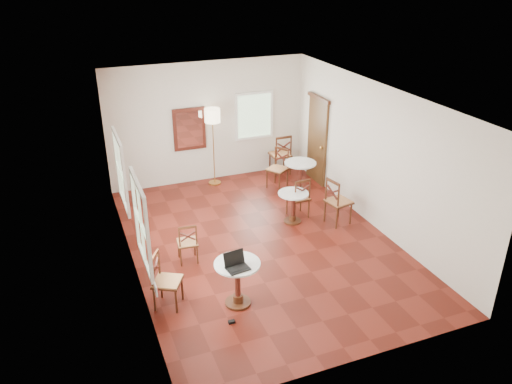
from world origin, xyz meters
The scene contains 17 objects.
ground centered at (0.00, 0.00, 0.00)m, with size 7.00×7.00×0.00m, color #601910.
room_shell centered at (-0.06, 0.27, 1.89)m, with size 5.02×7.02×3.01m.
cafe_table_near centered at (-1.09, -1.66, 0.49)m, with size 0.75×0.75×0.79m.
cafe_table_mid centered at (0.96, 0.59, 0.43)m, with size 0.65×0.65×0.69m.
cafe_table_back centered at (1.74, 1.86, 0.49)m, with size 0.75×0.75×0.80m.
chair_near_a centered at (-1.53, -0.11, 0.41)m, with size 0.41×0.41×0.82m.
chair_near_b centered at (-2.18, -1.27, 0.47)m, with size 0.60×0.60×0.95m.
chair_mid_a centered at (1.18, 0.76, 0.46)m, with size 0.46×0.46×0.93m.
chair_mid_b centered at (1.82, 0.19, 0.52)m, with size 0.56×0.56×1.03m.
chair_back_a centered at (1.81, 3.13, 0.54)m, with size 0.50×0.50×1.08m.
chair_back_b centered at (1.41, 2.39, 0.49)m, with size 0.62×0.62×0.98m.
floor_lamp centered at (0.00, 3.15, 1.64)m, with size 0.38×0.38×1.94m.
laptop centered at (-1.15, -1.77, 0.85)m, with size 0.39×0.34×0.25m.
mouse centered at (-1.22, -1.67, 0.81)m, with size 0.09×0.05×0.03m, color black.
navy_mug centered at (-1.22, -1.52, 0.84)m, with size 0.12×0.08×0.10m.
water_glass centered at (-1.27, -1.59, 0.84)m, with size 0.05×0.05×0.09m, color white.
power_adapter centered at (-1.35, -2.08, 0.02)m, with size 0.11×0.06×0.04m, color black.
Camera 1 is at (-3.30, -8.08, 5.23)m, focal length 35.42 mm.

